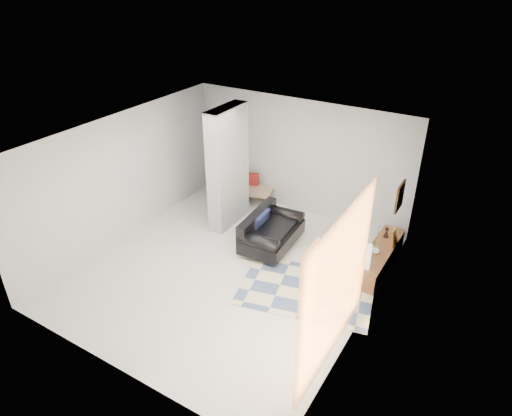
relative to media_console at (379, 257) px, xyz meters
The scene contains 17 objects.
floor 3.05m from the media_console, 145.96° to the right, with size 6.00×6.00×0.00m, color silver.
ceiling 4.00m from the media_console, 145.96° to the right, with size 6.00×6.00×0.00m, color white.
wall_back 3.08m from the media_console, 152.76° to the left, with size 6.00×6.00×0.00m, color silver.
wall_front 5.47m from the media_console, 118.19° to the right, with size 6.00×6.00×0.00m, color silver.
wall_left 5.67m from the media_console, 162.10° to the right, with size 6.00×6.00×0.00m, color silver.
wall_right 2.09m from the media_console, 82.31° to the right, with size 6.00×6.00×0.00m, color silver.
partition_column 3.81m from the media_console, behind, with size 0.35×1.20×2.80m, color #A7ABAE.
hallway_door 4.86m from the media_console, 164.78° to the left, with size 0.85×0.06×2.04m, color white.
curtain 3.12m from the media_console, 86.99° to the right, with size 2.55×2.55×0.00m, color orange.
wall_art 1.46m from the media_console, ahead, with size 0.04×0.45×0.55m, color #321D0D.
media_console is the anchor object (origin of this frame).
loveseat 2.35m from the media_console, 167.55° to the right, with size 1.03×1.64×0.76m.
daybed 4.07m from the media_console, 166.93° to the left, with size 1.76×1.11×0.77m.
area_rug 1.77m from the media_console, 121.48° to the right, with size 2.47×1.65×0.01m, color beige.
cylinder_lamp 0.90m from the media_console, 91.48° to the right, with size 0.10×0.10×0.53m, color beige.
bronze_figurine 0.60m from the media_console, 95.68° to the left, with size 0.12×0.12×0.24m, color black, non-canonical shape.
vase 0.34m from the media_console, 104.72° to the right, with size 0.16×0.16×0.17m, color silver.
Camera 1 is at (4.32, -6.14, 5.57)m, focal length 32.00 mm.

